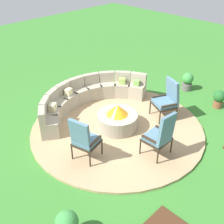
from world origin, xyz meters
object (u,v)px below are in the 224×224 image
curved_stone_bench (87,98)px  lounge_chair_front_left (84,139)px  lounge_chair_front_right (161,135)px  potted_plant_2 (219,98)px  fire_pit (117,119)px  potted_plant_1 (187,81)px  lounge_chair_back_left (167,99)px

curved_stone_bench → lounge_chair_front_left: 2.36m
lounge_chair_front_right → potted_plant_2: 3.12m
lounge_chair_front_left → potted_plant_2: (4.41, -1.02, -0.33)m
fire_pit → lounge_chair_front_right: (-0.12, -1.47, 0.32)m
lounge_chair_front_right → potted_plant_1: (3.44, 1.41, -0.32)m
fire_pit → lounge_chair_back_left: bearing=-24.2°
lounge_chair_front_left → potted_plant_1: lounge_chair_front_left is taller
lounge_chair_front_right → potted_plant_2: lounge_chair_front_right is taller
lounge_chair_front_right → lounge_chair_back_left: lounge_chair_front_right is taller
fire_pit → curved_stone_bench: size_ratio=0.29×
lounge_chair_back_left → potted_plant_1: size_ratio=1.88×
fire_pit → lounge_chair_front_left: lounge_chair_front_left is taller
curved_stone_bench → potted_plant_2: 3.97m
lounge_chair_front_left → curved_stone_bench: bearing=123.6°
fire_pit → potted_plant_1: (3.32, -0.07, 0.00)m
potted_plant_1 → potted_plant_2: size_ratio=1.09×
curved_stone_bench → lounge_chair_back_left: bearing=-58.5°
lounge_chair_back_left → curved_stone_bench: bearing=56.5°
lounge_chair_back_left → potted_plant_2: lounge_chair_back_left is taller
potted_plant_2 → lounge_chair_back_left: bearing=154.9°
potted_plant_1 → potted_plant_2: potted_plant_1 is taller
lounge_chair_front_left → lounge_chair_front_right: bearing=35.0°
curved_stone_bench → potted_plant_1: size_ratio=6.10×
lounge_chair_back_left → potted_plant_1: bearing=-49.6°
curved_stone_bench → lounge_chair_back_left: 2.36m
potted_plant_2 → curved_stone_bench: bearing=135.9°
potted_plant_2 → potted_plant_1: bearing=75.5°
curved_stone_bench → potted_plant_1: bearing=-24.5°
fire_pit → lounge_chair_back_left: lounge_chair_back_left is taller
potted_plant_1 → potted_plant_2: (-0.34, -1.31, -0.02)m
potted_plant_1 → lounge_chair_back_left: bearing=-164.6°
potted_plant_2 → fire_pit: bearing=155.3°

